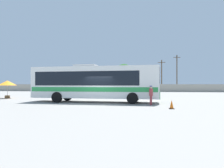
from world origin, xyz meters
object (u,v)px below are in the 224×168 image
at_px(parked_car_second_red, 76,89).
at_px(traffic_cone_on_apron, 172,105).
at_px(roadside_tree_midright, 124,72).
at_px(utility_pole_far, 162,75).
at_px(roadside_tree_midleft, 113,77).
at_px(attendant_by_bus_door, 151,94).
at_px(coach_bus_white_green, 93,82).
at_px(utility_pole_near, 177,72).
at_px(parked_car_leftmost_grey, 54,88).
at_px(roadside_tree_left, 60,75).
at_px(vendor_umbrella_near_gate_orange, 7,83).

relative_size(parked_car_second_red, traffic_cone_on_apron, 7.10).
bearing_deg(traffic_cone_on_apron, roadside_tree_midright, 99.91).
bearing_deg(utility_pole_far, parked_car_second_red, -160.31).
bearing_deg(roadside_tree_midright, roadside_tree_midleft, 148.15).
height_order(attendant_by_bus_door, roadside_tree_midright, roadside_tree_midright).
distance_m(coach_bus_white_green, parked_car_second_red, 26.05).
bearing_deg(parked_car_second_red, coach_bus_white_green, -67.77).
relative_size(utility_pole_near, utility_pole_far, 1.16).
distance_m(parked_car_second_red, utility_pole_far, 21.22).
distance_m(utility_pole_far, traffic_cone_on_apron, 36.01).
xyz_separation_m(parked_car_second_red, traffic_cone_on_apron, (16.73, -28.62, -0.50)).
bearing_deg(parked_car_leftmost_grey, traffic_cone_on_apron, -52.25).
bearing_deg(coach_bus_white_green, roadside_tree_left, 118.29).
relative_size(coach_bus_white_green, attendant_by_bus_door, 7.66).
relative_size(parked_car_leftmost_grey, roadside_tree_midleft, 0.75).
height_order(attendant_by_bus_door, roadside_tree_midleft, roadside_tree_midleft).
xyz_separation_m(coach_bus_white_green, parked_car_leftmost_grey, (-15.59, 24.50, -1.19)).
bearing_deg(roadside_tree_left, coach_bus_white_green, -61.71).
relative_size(parked_car_leftmost_grey, traffic_cone_on_apron, 6.75).
relative_size(vendor_umbrella_near_gate_orange, parked_car_leftmost_grey, 0.52).
height_order(parked_car_leftmost_grey, roadside_tree_midleft, roadside_tree_midleft).
distance_m(roadside_tree_midright, traffic_cone_on_apron, 38.81).
relative_size(coach_bus_white_green, utility_pole_near, 1.38).
distance_m(utility_pole_near, utility_pole_far, 3.89).
height_order(vendor_umbrella_near_gate_orange, roadside_tree_midleft, roadside_tree_midleft).
distance_m(attendant_by_bus_door, vendor_umbrella_near_gate_orange, 18.70).
xyz_separation_m(coach_bus_white_green, parked_car_second_red, (-9.84, 24.09, -1.19)).
height_order(roadside_tree_midright, traffic_cone_on_apron, roadside_tree_midright).
bearing_deg(utility_pole_far, vendor_umbrella_near_gate_orange, -128.87).
relative_size(parked_car_leftmost_grey, roadside_tree_midright, 0.60).
xyz_separation_m(utility_pole_far, roadside_tree_midright, (-9.63, 2.25, 1.05)).
distance_m(vendor_umbrella_near_gate_orange, utility_pole_far, 35.26).
bearing_deg(parked_car_second_red, roadside_tree_midright, 42.65).
xyz_separation_m(utility_pole_far, roadside_tree_left, (-26.66, 0.01, 0.30)).
xyz_separation_m(coach_bus_white_green, traffic_cone_on_apron, (6.89, -4.53, -1.68)).
xyz_separation_m(coach_bus_white_green, vendor_umbrella_near_gate_orange, (-12.19, 3.75, -0.08)).
xyz_separation_m(vendor_umbrella_near_gate_orange, parked_car_second_red, (2.35, 20.34, -1.11)).
bearing_deg(parked_car_leftmost_grey, roadside_tree_midright, 29.32).
bearing_deg(roadside_tree_midright, coach_bus_white_green, -90.45).
xyz_separation_m(parked_car_second_red, roadside_tree_midright, (10.10, 9.31, 4.36)).
bearing_deg(parked_car_second_red, parked_car_leftmost_grey, 175.97).
bearing_deg(attendant_by_bus_door, utility_pole_far, 82.56).
bearing_deg(coach_bus_white_green, roadside_tree_midleft, 94.78).
bearing_deg(utility_pole_near, roadside_tree_midright, 172.99).
bearing_deg(parked_car_second_red, utility_pole_near, 18.03).
height_order(attendant_by_bus_door, roadside_tree_left, roadside_tree_left).
xyz_separation_m(parked_car_second_red, roadside_tree_left, (-6.93, 7.08, 3.62)).
xyz_separation_m(attendant_by_bus_door, utility_pole_far, (4.34, 33.24, 3.18)).
distance_m(parked_car_leftmost_grey, parked_car_second_red, 5.76).
relative_size(attendant_by_bus_door, utility_pole_far, 0.21).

